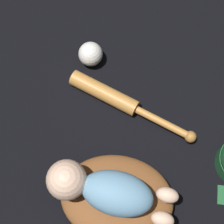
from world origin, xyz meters
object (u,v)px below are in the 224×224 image
at_px(baby_figure, 102,189).
at_px(baseball, 91,54).
at_px(baseball_glove, 116,205).
at_px(baseball_bat, 117,99).

distance_m(baby_figure, baseball, 0.46).
xyz_separation_m(baseball_glove, baby_figure, (0.04, -0.01, 0.09)).
relative_size(baseball_bat, baseball, 5.43).
relative_size(baseball_glove, baseball_bat, 0.85).
distance_m(baseball_glove, baby_figure, 0.10).
height_order(baseball_bat, baseball, baseball).
bearing_deg(baseball_bat, baby_figure, 103.92).
height_order(baby_figure, baseball_bat, baby_figure).
xyz_separation_m(baby_figure, baseball, (0.21, -0.40, -0.09)).
xyz_separation_m(baby_figure, baseball_bat, (0.07, -0.29, -0.10)).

